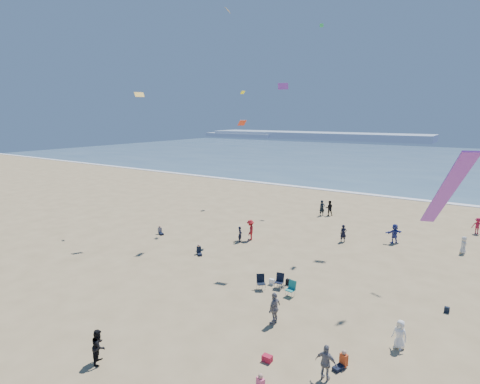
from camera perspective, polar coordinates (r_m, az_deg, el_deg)
The scene contains 13 objects.
ground at distance 19.72m, azimuth -19.61°, elevation -23.55°, with size 220.00×220.00×0.00m, color tan.
ocean at distance 105.74m, azimuth 25.95°, elevation 4.30°, with size 220.00×100.00×0.06m, color #476B84.
surf_line at distance 57.01m, azimuth 19.11°, elevation -0.37°, with size 220.00×1.20×0.08m, color white.
headland_far at distance 193.97m, azimuth 11.19°, elevation 8.45°, with size 110.00×20.00×3.20m, color #7A8EA8.
headland_near at distance 208.18m, azimuth 0.29°, elevation 8.69°, with size 40.00×14.00×2.00m, color #7A8EA8.
standing_flyers at distance 28.50m, azimuth 14.06°, elevation -9.97°, with size 18.57×41.28×1.89m.
seated_group at distance 23.19m, azimuth -7.60°, elevation -16.09°, with size 21.97×22.37×0.84m.
chair_cluster at distance 24.89m, azimuth 5.59°, elevation -13.82°, with size 2.76×1.57×1.00m.
white_tote at distance 25.91m, azimuth 4.87°, elevation -13.48°, with size 0.35×0.20×0.40m, color white.
black_backpack at distance 26.03m, azimuth 7.36°, elevation -13.43°, with size 0.30×0.22×0.38m, color black.
cooler at distance 18.92m, azimuth 4.17°, elevation -23.97°, with size 0.45×0.30×0.30m, color #B01932.
navy_bag at distance 25.55m, azimuth 28.99°, elevation -15.42°, with size 0.28×0.18×0.34m, color black.
kites_aloft at distance 23.63m, azimuth 22.81°, elevation 18.35°, with size 42.44×37.17×29.81m.
Camera 1 is at (13.38, -9.30, 11.11)m, focal length 28.00 mm.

